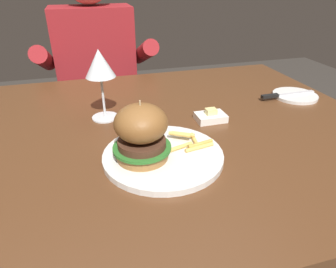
# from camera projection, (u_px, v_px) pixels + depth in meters

# --- Properties ---
(dining_table) EXTENTS (1.27, 0.97, 0.74)m
(dining_table) POSITION_uv_depth(u_px,v_px,m) (153.00, 154.00, 0.85)
(dining_table) COLOR #56331C
(dining_table) RESTS_ON ground
(main_plate) EXTENTS (0.27, 0.27, 0.01)m
(main_plate) POSITION_uv_depth(u_px,v_px,m) (163.00, 156.00, 0.68)
(main_plate) COLOR white
(main_plate) RESTS_ON dining_table
(burger_sandwich) EXTENTS (0.13, 0.13, 0.13)m
(burger_sandwich) POSITION_uv_depth(u_px,v_px,m) (141.00, 132.00, 0.63)
(burger_sandwich) COLOR #9E6B38
(burger_sandwich) RESTS_ON main_plate
(fries_pile) EXTENTS (0.11, 0.09, 0.02)m
(fries_pile) POSITION_uv_depth(u_px,v_px,m) (190.00, 141.00, 0.70)
(fries_pile) COLOR #EABC5B
(fries_pile) RESTS_ON main_plate
(wine_glass) EXTENTS (0.08, 0.08, 0.20)m
(wine_glass) POSITION_uv_depth(u_px,v_px,m) (100.00, 66.00, 0.79)
(wine_glass) COLOR silver
(wine_glass) RESTS_ON dining_table
(bread_plate) EXTENTS (0.15, 0.15, 0.01)m
(bread_plate) POSITION_uv_depth(u_px,v_px,m) (295.00, 96.00, 1.01)
(bread_plate) COLOR white
(bread_plate) RESTS_ON dining_table
(table_knife) EXTENTS (0.20, 0.02, 0.01)m
(table_knife) POSITION_uv_depth(u_px,v_px,m) (283.00, 95.00, 0.99)
(table_knife) COLOR silver
(table_knife) RESTS_ON bread_plate
(butter_dish) EXTENTS (0.08, 0.06, 0.04)m
(butter_dish) POSITION_uv_depth(u_px,v_px,m) (211.00, 117.00, 0.84)
(butter_dish) COLOR white
(butter_dish) RESTS_ON dining_table
(diner_person) EXTENTS (0.51, 0.36, 1.18)m
(diner_person) POSITION_uv_depth(u_px,v_px,m) (100.00, 95.00, 1.51)
(diner_person) COLOR #282833
(diner_person) RESTS_ON ground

